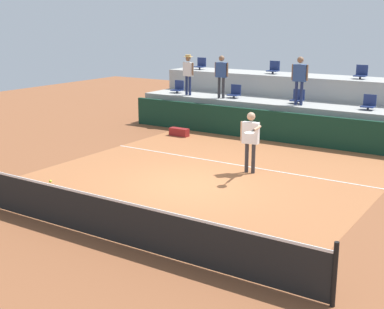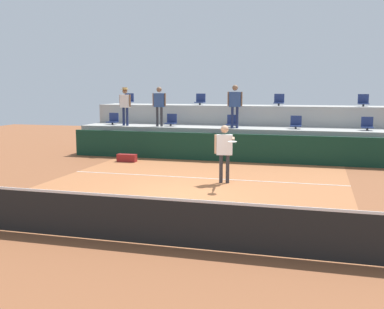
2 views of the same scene
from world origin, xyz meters
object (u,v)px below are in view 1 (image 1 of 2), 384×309
at_px(stadium_chair_upper_right, 361,73).
at_px(tennis_player, 250,136).
at_px(stadium_chair_lower_center, 298,98).
at_px(stadium_chair_lower_right, 369,104).
at_px(stadium_chair_lower_left, 235,92).
at_px(tennis_ball, 50,181).
at_px(equipment_bag, 179,132).
at_px(spectator_in_grey, 221,73).
at_px(stadium_chair_upper_left, 274,68).
at_px(spectator_leaning_on_rail, 300,76).
at_px(stadium_chair_lower_far_left, 178,88).
at_px(spectator_with_hat, 188,71).
at_px(stadium_chair_upper_far_left, 201,65).

distance_m(stadium_chair_upper_right, tennis_player, 7.37).
distance_m(stadium_chair_lower_center, stadium_chair_lower_right, 2.60).
relative_size(stadium_chair_lower_left, tennis_ball, 7.65).
relative_size(tennis_player, equipment_bag, 2.32).
bearing_deg(tennis_ball, spectator_in_grey, 97.30).
height_order(stadium_chair_lower_center, stadium_chair_upper_left, stadium_chair_upper_left).
height_order(stadium_chair_upper_left, spectator_in_grey, spectator_in_grey).
bearing_deg(stadium_chair_lower_left, stadium_chair_upper_right, 22.15).
xyz_separation_m(stadium_chair_lower_left, stadium_chair_upper_right, (4.42, 1.80, 0.85)).
bearing_deg(spectator_leaning_on_rail, stadium_chair_lower_far_left, 176.06).
bearing_deg(spectator_in_grey, stadium_chair_lower_left, 43.35).
height_order(tennis_player, spectator_leaning_on_rail, spectator_leaning_on_rail).
height_order(tennis_player, spectator_with_hat, spectator_with_hat).
relative_size(stadium_chair_lower_right, spectator_with_hat, 0.31).
height_order(stadium_chair_upper_right, spectator_leaning_on_rail, spectator_leaning_on_rail).
bearing_deg(stadium_chair_lower_right, spectator_leaning_on_rail, -171.00).
bearing_deg(tennis_ball, stadium_chair_upper_left, 90.29).
bearing_deg(stadium_chair_lower_far_left, spectator_in_grey, -9.35).
bearing_deg(tennis_ball, stadium_chair_lower_far_left, 109.01).
height_order(stadium_chair_lower_left, spectator_in_grey, spectator_in_grey).
height_order(stadium_chair_lower_center, stadium_chair_upper_far_left, stadium_chair_upper_far_left).
distance_m(stadium_chair_lower_left, stadium_chair_upper_right, 4.85).
bearing_deg(spectator_with_hat, spectator_leaning_on_rail, -0.00).
relative_size(stadium_chair_lower_center, stadium_chair_upper_right, 1.00).
distance_m(stadium_chair_upper_right, equipment_bag, 7.23).
bearing_deg(stadium_chair_upper_left, tennis_player, -70.11).
height_order(tennis_ball, equipment_bag, tennis_ball).
height_order(stadium_chair_lower_left, tennis_ball, stadium_chair_lower_left).
relative_size(spectator_in_grey, tennis_ball, 24.58).
bearing_deg(stadium_chair_lower_far_left, stadium_chair_lower_left, 0.00).
bearing_deg(stadium_chair_lower_center, stadium_chair_upper_right, 45.63).
relative_size(stadium_chair_upper_far_left, tennis_player, 0.29).
relative_size(stadium_chair_upper_far_left, spectator_in_grey, 0.31).
bearing_deg(spectator_in_grey, stadium_chair_upper_left, 60.45).
bearing_deg(tennis_ball, spectator_leaning_on_rail, 79.17).
bearing_deg(spectator_with_hat, stadium_chair_lower_left, 11.03).
bearing_deg(spectator_leaning_on_rail, stadium_chair_upper_right, 54.07).
xyz_separation_m(stadium_chair_upper_far_left, spectator_with_hat, (0.77, -2.18, -0.06)).
distance_m(stadium_chair_lower_center, equipment_bag, 4.62).
relative_size(spectator_with_hat, equipment_bag, 2.17).
bearing_deg(spectator_in_grey, stadium_chair_upper_far_left, 136.86).
bearing_deg(stadium_chair_lower_left, stadium_chair_upper_left, 65.21).
bearing_deg(stadium_chair_upper_right, equipment_bag, -142.66).
xyz_separation_m(stadium_chair_lower_right, spectator_with_hat, (-7.23, -0.38, 0.79)).
bearing_deg(stadium_chair_upper_far_left, stadium_chair_upper_right, 0.00).
bearing_deg(stadium_chair_lower_center, stadium_chair_lower_right, 0.00).
bearing_deg(stadium_chair_lower_far_left, stadium_chair_lower_center, 0.00).
height_order(stadium_chair_lower_center, tennis_player, stadium_chair_lower_center).
relative_size(tennis_player, spectator_in_grey, 1.06).
bearing_deg(stadium_chair_upper_far_left, stadium_chair_upper_left, 0.00).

